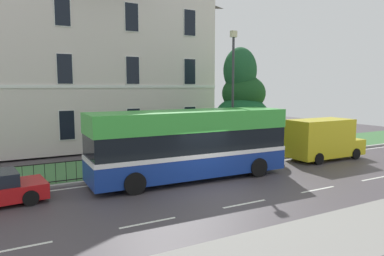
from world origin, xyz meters
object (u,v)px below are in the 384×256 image
object	(u,v)px
white_panel_van	(323,139)
single_decker_bus	(190,143)
street_lamp_post	(233,88)
georgian_townhouse	(84,56)
evergreen_tree	(242,111)

from	to	relation	value
white_panel_van	single_decker_bus	bearing A→B (deg)	-178.57
single_decker_bus	street_lamp_post	world-z (taller)	street_lamp_post
georgian_townhouse	single_decker_bus	size ratio (longest dim) A/B	1.83
white_panel_van	street_lamp_post	distance (m)	6.53
georgian_townhouse	street_lamp_post	xyz separation A→B (m)	(6.22, -10.91, -2.41)
single_decker_bus	street_lamp_post	bearing A→B (deg)	30.78
evergreen_tree	white_panel_van	size ratio (longest dim) A/B	1.44
georgian_townhouse	white_panel_van	size ratio (longest dim) A/B	3.56
evergreen_tree	white_panel_van	bearing A→B (deg)	-52.15
georgian_townhouse	street_lamp_post	distance (m)	12.78
georgian_townhouse	single_decker_bus	world-z (taller)	georgian_townhouse
white_panel_van	street_lamp_post	bearing A→B (deg)	158.18
georgian_townhouse	evergreen_tree	distance (m)	12.87
evergreen_tree	white_panel_van	world-z (taller)	evergreen_tree
single_decker_bus	street_lamp_post	xyz separation A→B (m)	(4.14, 2.34, 2.66)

